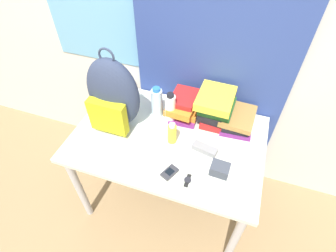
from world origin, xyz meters
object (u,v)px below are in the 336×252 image
object	(u,v)px
sports_bottle	(170,108)
camera_pouch	(220,169)
sunscreen_bottle	(172,133)
wristwatch	(188,180)
water_bottle	(157,102)
sunglasses_case	(205,149)
cell_phone	(170,172)
book_stack_right	(237,120)
backpack	(113,96)
book_stack_center	(215,106)
book_stack_left	(184,105)

from	to	relation	value
sports_bottle	camera_pouch	bearing A→B (deg)	-37.54
sunscreen_bottle	wristwatch	distance (m)	0.31
water_bottle	sunglasses_case	distance (m)	0.44
water_bottle	cell_phone	size ratio (longest dim) A/B	2.00
sports_bottle	book_stack_right	bearing A→B (deg)	13.42
sunscreen_bottle	water_bottle	bearing A→B (deg)	130.97
cell_phone	water_bottle	bearing A→B (deg)	118.76
backpack	book_stack_center	world-z (taller)	backpack
water_bottle	cell_phone	world-z (taller)	water_bottle
sunscreen_bottle	camera_pouch	distance (m)	0.35
book_stack_left	sunglasses_case	xyz separation A→B (m)	(0.21, -0.28, -0.05)
sunscreen_bottle	wristwatch	world-z (taller)	sunscreen_bottle
backpack	book_stack_left	xyz separation A→B (m)	(0.38, 0.24, -0.16)
book_stack_center	water_bottle	size ratio (longest dim) A/B	1.20
sunscreen_bottle	sunglasses_case	world-z (taller)	sunscreen_bottle
sunscreen_bottle	book_stack_center	bearing A→B (deg)	52.56
backpack	sports_bottle	bearing A→B (deg)	23.44
sports_bottle	camera_pouch	xyz separation A→B (m)	(0.39, -0.30, -0.08)
book_stack_center	book_stack_right	distance (m)	0.17
sunglasses_case	book_stack_right	bearing A→B (deg)	62.79
backpack	sunscreen_bottle	size ratio (longest dim) A/B	3.63
backpack	book_stack_right	world-z (taller)	backpack
sports_bottle	cell_phone	world-z (taller)	sports_bottle
sunglasses_case	cell_phone	bearing A→B (deg)	-123.69
book_stack_center	wristwatch	size ratio (longest dim) A/B	3.18
sports_bottle	backpack	bearing A→B (deg)	-156.56
backpack	water_bottle	world-z (taller)	backpack
sunscreen_bottle	sunglasses_case	xyz separation A→B (m)	(0.21, -0.01, -0.05)
sunglasses_case	camera_pouch	bearing A→B (deg)	-47.28
cell_phone	book_stack_center	bearing A→B (deg)	74.36
sports_bottle	sunglasses_case	distance (m)	0.34
water_bottle	sunglasses_case	xyz separation A→B (m)	(0.38, -0.21, -0.09)
book_stack_left	wristwatch	world-z (taller)	book_stack_left
water_bottle	cell_phone	bearing A→B (deg)	-61.24
book_stack_left	book_stack_center	size ratio (longest dim) A/B	1.05
backpack	cell_phone	size ratio (longest dim) A/B	4.89
sports_bottle	sunscreen_bottle	xyz separation A→B (m)	(0.07, -0.17, -0.04)
book_stack_left	camera_pouch	xyz separation A→B (m)	(0.33, -0.40, -0.04)
water_bottle	book_stack_left	bearing A→B (deg)	22.28
book_stack_left	wristwatch	size ratio (longest dim) A/B	3.33
backpack	wristwatch	world-z (taller)	backpack
cell_phone	wristwatch	xyz separation A→B (m)	(0.11, -0.01, -0.00)
book_stack_center	sunglasses_case	size ratio (longest dim) A/B	1.70
book_stack_right	water_bottle	world-z (taller)	water_bottle
book_stack_left	book_stack_right	xyz separation A→B (m)	(0.36, 0.00, -0.02)
water_bottle	sunscreen_bottle	size ratio (longest dim) A/B	1.48
backpack	book_stack_right	bearing A→B (deg)	17.86
sports_bottle	camera_pouch	distance (m)	0.50
book_stack_center	camera_pouch	bearing A→B (deg)	-72.90
camera_pouch	sunglasses_case	bearing A→B (deg)	132.72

